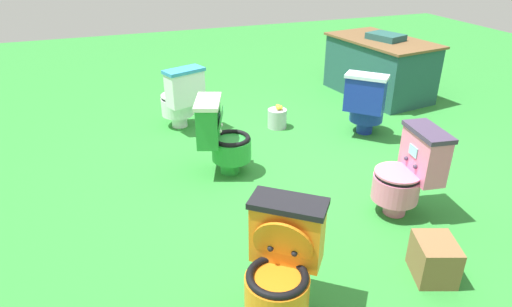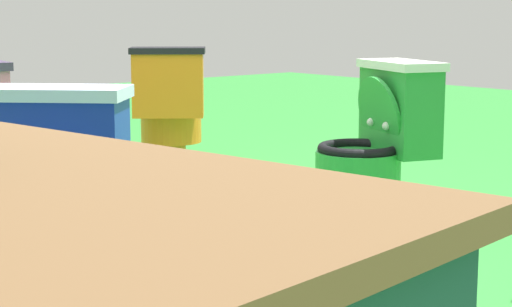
# 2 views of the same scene
# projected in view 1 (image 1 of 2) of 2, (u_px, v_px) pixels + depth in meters

# --- Properties ---
(ground) EXTENTS (14.00, 14.00, 0.00)m
(ground) POSITION_uv_depth(u_px,v_px,m) (314.00, 168.00, 4.35)
(ground) COLOR #2D8433
(toilet_pink) EXTENTS (0.47, 0.55, 0.73)m
(toilet_pink) POSITION_uv_depth(u_px,v_px,m) (408.00, 172.00, 3.52)
(toilet_pink) COLOR pink
(toilet_pink) RESTS_ON ground
(toilet_white) EXTENTS (0.60, 0.55, 0.73)m
(toilet_white) POSITION_uv_depth(u_px,v_px,m) (181.00, 98.00, 5.07)
(toilet_white) COLOR white
(toilet_white) RESTS_ON ground
(toilet_green) EXTENTS (0.55, 0.60, 0.73)m
(toilet_green) POSITION_uv_depth(u_px,v_px,m) (221.00, 136.00, 4.12)
(toilet_green) COLOR green
(toilet_green) RESTS_ON ground
(toilet_blue) EXTENTS (0.63, 0.63, 0.73)m
(toilet_blue) POSITION_uv_depth(u_px,v_px,m) (366.00, 104.00, 4.90)
(toilet_blue) COLOR #192D9E
(toilet_blue) RESTS_ON ground
(toilet_orange) EXTENTS (0.64, 0.62, 0.73)m
(toilet_orange) POSITION_uv_depth(u_px,v_px,m) (282.00, 263.00, 2.56)
(toilet_orange) COLOR orange
(toilet_orange) RESTS_ON ground
(vendor_table) EXTENTS (1.57, 1.06, 0.85)m
(vendor_table) POSITION_uv_depth(u_px,v_px,m) (379.00, 67.00, 6.12)
(vendor_table) COLOR #23514C
(vendor_table) RESTS_ON ground
(small_crate) EXTENTS (0.37, 0.34, 0.27)m
(small_crate) POSITION_uv_depth(u_px,v_px,m) (434.00, 259.00, 2.95)
(small_crate) COLOR brown
(small_crate) RESTS_ON ground
(lemon_bucket) EXTENTS (0.22, 0.22, 0.28)m
(lemon_bucket) POSITION_uv_depth(u_px,v_px,m) (277.00, 118.00, 5.20)
(lemon_bucket) COLOR #B7B7BF
(lemon_bucket) RESTS_ON ground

